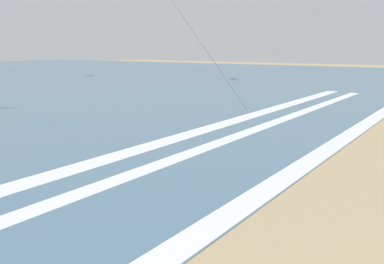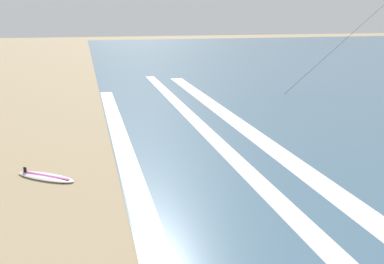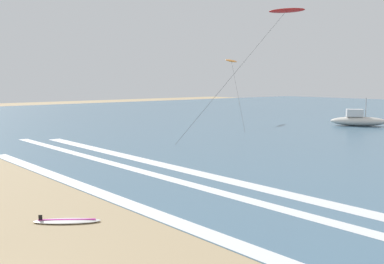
# 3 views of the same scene
# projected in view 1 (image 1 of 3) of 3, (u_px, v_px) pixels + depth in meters

# --- Properties ---
(wave_foam_shoreline) EXTENTS (40.37, 0.72, 0.01)m
(wave_foam_shoreline) POSITION_uv_depth(u_px,v_px,m) (243.00, 205.00, 9.73)
(wave_foam_shoreline) COLOR white
(wave_foam_shoreline) RESTS_ON ocean_surface
(wave_foam_mid_break) EXTENTS (52.47, 0.66, 0.01)m
(wave_foam_mid_break) POSITION_uv_depth(u_px,v_px,m) (116.00, 180.00, 11.53)
(wave_foam_mid_break) COLOR white
(wave_foam_mid_break) RESTS_ON ocean_surface
(wave_foam_outer_break) EXTENTS (51.43, 0.88, 0.01)m
(wave_foam_outer_break) POSITION_uv_depth(u_px,v_px,m) (95.00, 163.00, 13.27)
(wave_foam_outer_break) COLOR white
(wave_foam_outer_break) RESTS_ON ocean_surface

